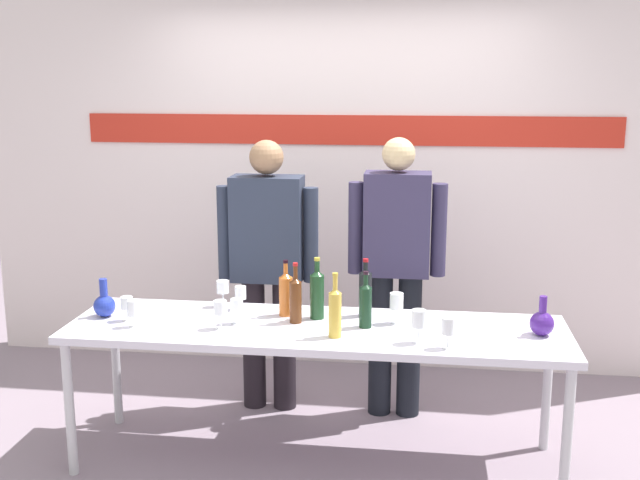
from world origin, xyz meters
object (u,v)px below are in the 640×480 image
Objects in this scene: presenter_left at (268,258)px; wine_bottle_5 at (365,291)px; wine_glass_left_0 at (133,309)px; wine_glass_right_1 at (397,302)px; wine_bottle_2 at (286,293)px; wine_bottle_4 at (365,304)px; wine_bottle_3 at (317,293)px; wine_glass_left_1 at (241,293)px; wine_glass_left_2 at (237,306)px; wine_glass_left_4 at (220,308)px; wine_bottle_0 at (296,298)px; display_table at (316,336)px; presenter_right at (396,262)px; wine_bottle_1 at (335,311)px; decanter_blue_right at (542,322)px; wine_glass_right_0 at (448,326)px; wine_glass_left_5 at (127,303)px; decanter_blue_left at (104,304)px; wine_glass_right_2 at (419,319)px; wine_glass_left_3 at (223,287)px.

wine_bottle_5 is (0.63, -0.45, -0.05)m from presenter_left.
wine_glass_left_0 is 0.87× the size of wine_glass_right_1.
wine_bottle_4 is at bearing -17.97° from wine_bottle_2.
presenter_left reaches higher than wine_bottle_3.
presenter_left reaches higher than wine_glass_left_1.
wine_glass_left_2 is at bearing -142.08° from wine_bottle_2.
wine_glass_right_1 reaches higher than wine_glass_left_4.
display_table is at bearing -20.81° from wine_bottle_0.
presenter_right is 0.66m from wine_bottle_4.
presenter_right is 0.77m from wine_bottle_2.
wine_bottle_3 is (-0.40, -0.53, -0.05)m from presenter_right.
wine_bottle_1 is 0.98× the size of wine_bottle_3.
wine_glass_right_0 is at bearing -151.63° from decanter_blue_right.
wine_glass_left_5 is at bearing -169.75° from wine_bottle_3.
decanter_blue_left is at bearing -171.00° from wine_bottle_2.
decanter_blue_right is 1.01m from presenter_right.
wine_glass_right_1 is (0.87, -0.13, 0.03)m from wine_glass_left_1.
wine_bottle_0 is 0.84m from wine_glass_left_0.
wine_glass_right_2 is (0.94, -0.17, 0.02)m from wine_glass_left_2.
wine_bottle_0 is 1.97× the size of wine_glass_right_1.
wine_bottle_5 is at bearing 11.71° from wine_glass_left_5.
wine_glass_right_0 is 0.93× the size of wine_glass_right_1.
wine_glass_left_3 is 1.34m from wine_glass_right_0.
display_table is at bearing -120.30° from presenter_right.
wine_glass_right_0 is 0.92× the size of wine_glass_right_2.
presenter_left is 0.98m from wine_glass_right_1.
decanter_blue_left is 1.59× the size of wine_glass_left_1.
decanter_blue_left is 0.27m from wine_glass_left_0.
decanter_blue_left is 0.63× the size of wine_bottle_3.
wine_bottle_1 reaches higher than wine_glass_left_5.
wine_glass_left_5 is 1.54m from wine_glass_right_2.
wine_bottle_0 is at bearing -139.63° from wine_bottle_3.
decanter_blue_left is at bearing 159.65° from wine_glass_left_5.
wine_glass_right_1 is (0.02, -0.56, -0.08)m from presenter_right.
wine_glass_left_1 is (-0.27, 0.07, -0.03)m from wine_bottle_2.
wine_bottle_1 is at bearing -0.77° from wine_glass_left_0.
wine_bottle_3 is at bearing 95.76° from display_table.
decanter_blue_right reaches higher than display_table.
wine_bottle_1 is 1.13m from wine_glass_left_5.
wine_glass_left_1 is 0.98× the size of wine_glass_left_2.
display_table is 1.02m from wine_glass_left_5.
wine_glass_left_1 is 0.88m from wine_glass_right_1.
presenter_left reaches higher than wine_bottle_4.
wine_glass_left_3 is at bearing 170.05° from wine_glass_right_1.
wine_glass_left_3 is at bearing 162.69° from wine_bottle_4.
wine_glass_left_3 is (-0.55, 0.14, -0.03)m from wine_bottle_3.
wine_bottle_2 is (-0.57, -0.50, -0.07)m from presenter_right.
decanter_blue_left is 1.59× the size of wine_glass_left_5.
presenter_right is 5.06× the size of wine_bottle_3.
wine_bottle_0 is 0.51m from wine_glass_left_3.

